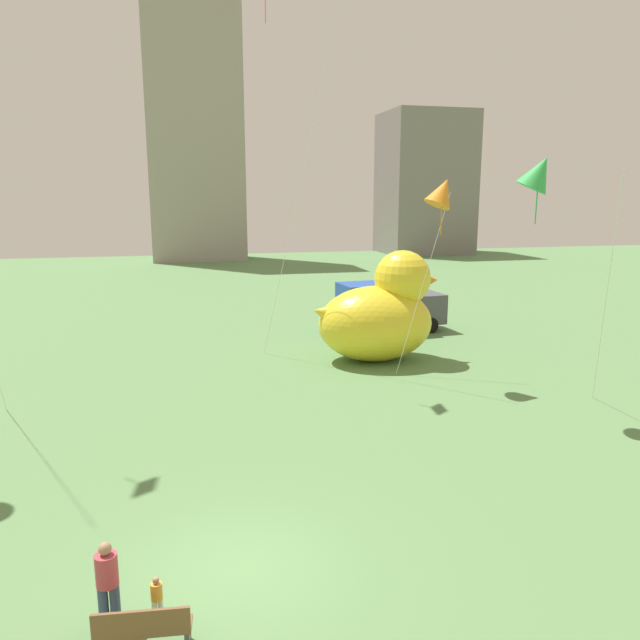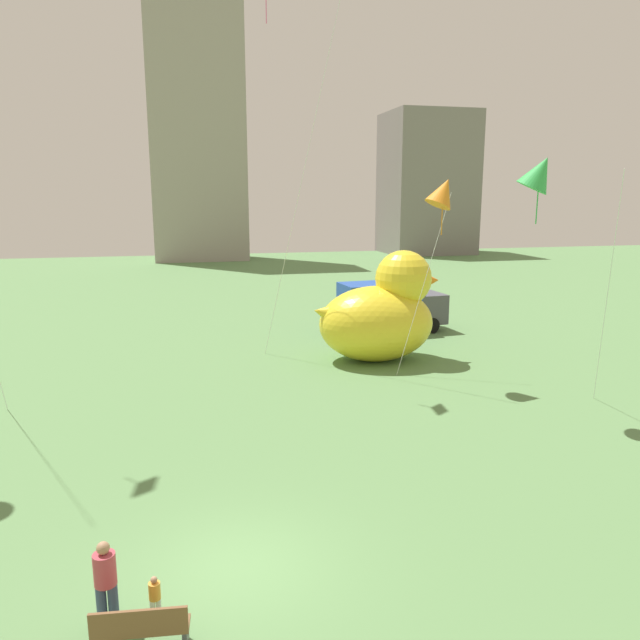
# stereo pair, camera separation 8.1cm
# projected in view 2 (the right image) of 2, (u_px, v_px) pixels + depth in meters

# --- Properties ---
(ground_plane) EXTENTS (140.00, 140.00, 0.00)m
(ground_plane) POSITION_uv_depth(u_px,v_px,m) (238.00, 568.00, 12.60)
(ground_plane) COLOR #5B864F
(park_bench) EXTENTS (1.65, 0.62, 0.90)m
(park_bench) POSITION_uv_depth(u_px,v_px,m) (141.00, 628.00, 10.17)
(park_bench) COLOR brown
(park_bench) RESTS_ON ground
(person_adult) EXTENTS (0.40, 0.40, 1.63)m
(person_adult) POSITION_uv_depth(u_px,v_px,m) (106.00, 579.00, 10.78)
(person_adult) COLOR #38476B
(person_adult) RESTS_ON ground
(person_child) EXTENTS (0.21, 0.21, 0.88)m
(person_child) POSITION_uv_depth(u_px,v_px,m) (155.00, 596.00, 10.97)
(person_child) COLOR silver
(person_child) RESTS_ON ground
(giant_inflatable_duck) EXTENTS (6.23, 4.00, 5.16)m
(giant_inflatable_duck) POSITION_uv_depth(u_px,v_px,m) (381.00, 314.00, 28.17)
(giant_inflatable_duck) COLOR yellow
(giant_inflatable_duck) RESTS_ON ground
(box_truck) EXTENTS (6.15, 2.85, 2.85)m
(box_truck) POSITION_uv_depth(u_px,v_px,m) (390.00, 307.00, 34.16)
(box_truck) COLOR #264CA5
(box_truck) RESTS_ON ground
(city_skyline) EXTENTS (74.94, 10.36, 33.86)m
(city_skyline) POSITION_uv_depth(u_px,v_px,m) (223.00, 146.00, 72.64)
(city_skyline) COLOR #9E938C
(city_skyline) RESTS_ON ground
(kite_orange) EXTENTS (2.39, 1.99, 8.50)m
(kite_orange) POSITION_uv_depth(u_px,v_px,m) (443.00, 192.00, 23.96)
(kite_orange) COLOR silver
(kite_orange) RESTS_ON ground
(kite_green) EXTENTS (4.29, 4.21, 9.11)m
(kite_green) POSITION_uv_depth(u_px,v_px,m) (540.00, 173.00, 20.21)
(kite_green) COLOR silver
(kite_green) RESTS_ON ground
(kite_pink) EXTENTS (3.46, 3.72, 16.63)m
(kite_pink) POSITION_uv_depth(u_px,v_px,m) (270.00, 5.00, 23.88)
(kite_pink) COLOR silver
(kite_pink) RESTS_ON ground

